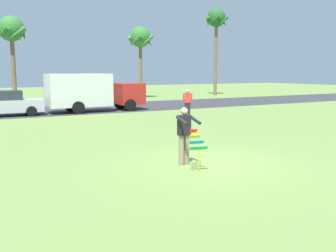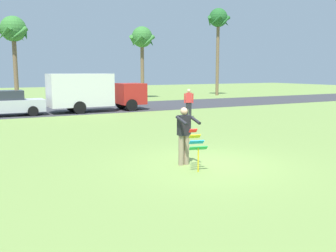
{
  "view_description": "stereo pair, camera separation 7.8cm",
  "coord_description": "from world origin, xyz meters",
  "px_view_note": "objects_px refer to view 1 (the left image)",
  "views": [
    {
      "loc": [
        -6.35,
        -9.15,
        2.79
      ],
      "look_at": [
        -0.65,
        1.33,
        1.05
      ],
      "focal_mm": 40.31,
      "sensor_mm": 36.0,
      "label": 1
    },
    {
      "loc": [
        -6.28,
        -9.19,
        2.79
      ],
      "look_at": [
        -0.65,
        1.33,
        1.05
      ],
      "focal_mm": 40.31,
      "sensor_mm": 36.0,
      "label": 2
    }
  ],
  "objects_px": {
    "parked_truck_red_cab": "(91,91)",
    "palm_tree_centre_far": "(140,40)",
    "palm_tree_right_near": "(11,32)",
    "palm_tree_far_left": "(216,22)",
    "kite_held": "(197,143)",
    "parked_car_silver": "(7,104)",
    "person_kite_flyer": "(184,134)",
    "person_walker_near": "(188,102)"
  },
  "relations": [
    {
      "from": "person_walker_near",
      "to": "palm_tree_right_near",
      "type": "bearing_deg",
      "value": 118.37
    },
    {
      "from": "kite_held",
      "to": "person_walker_near",
      "type": "bearing_deg",
      "value": 59.72
    },
    {
      "from": "person_walker_near",
      "to": "kite_held",
      "type": "bearing_deg",
      "value": -120.28
    },
    {
      "from": "kite_held",
      "to": "palm_tree_right_near",
      "type": "relative_size",
      "value": 0.16
    },
    {
      "from": "person_kite_flyer",
      "to": "kite_held",
      "type": "xyz_separation_m",
      "value": [
        -0.03,
        -0.73,
        -0.17
      ]
    },
    {
      "from": "palm_tree_right_near",
      "to": "palm_tree_far_left",
      "type": "distance_m",
      "value": 22.2
    },
    {
      "from": "parked_truck_red_cab",
      "to": "palm_tree_right_near",
      "type": "xyz_separation_m",
      "value": [
        -3.85,
        8.98,
        4.59
      ]
    },
    {
      "from": "palm_tree_right_near",
      "to": "person_walker_near",
      "type": "distance_m",
      "value": 17.67
    },
    {
      "from": "palm_tree_right_near",
      "to": "palm_tree_far_left",
      "type": "relative_size",
      "value": 0.74
    },
    {
      "from": "parked_car_silver",
      "to": "palm_tree_right_near",
      "type": "distance_m",
      "value": 10.51
    },
    {
      "from": "kite_held",
      "to": "palm_tree_far_left",
      "type": "distance_m",
      "value": 34.85
    },
    {
      "from": "parked_truck_red_cab",
      "to": "palm_tree_centre_far",
      "type": "bearing_deg",
      "value": 50.69
    },
    {
      "from": "person_kite_flyer",
      "to": "parked_truck_red_cab",
      "type": "relative_size",
      "value": 0.26
    },
    {
      "from": "parked_car_silver",
      "to": "palm_tree_far_left",
      "type": "distance_m",
      "value": 26.95
    },
    {
      "from": "parked_truck_red_cab",
      "to": "parked_car_silver",
      "type": "bearing_deg",
      "value": 180.0
    },
    {
      "from": "palm_tree_far_left",
      "to": "parked_truck_red_cab",
      "type": "bearing_deg",
      "value": -149.43
    },
    {
      "from": "parked_truck_red_cab",
      "to": "palm_tree_right_near",
      "type": "height_order",
      "value": "palm_tree_right_near"
    },
    {
      "from": "parked_truck_red_cab",
      "to": "person_kite_flyer",
      "type": "bearing_deg",
      "value": -97.31
    },
    {
      "from": "parked_truck_red_cab",
      "to": "palm_tree_centre_far",
      "type": "relative_size",
      "value": 0.92
    },
    {
      "from": "person_walker_near",
      "to": "palm_tree_centre_far",
      "type": "bearing_deg",
      "value": 75.22
    },
    {
      "from": "person_kite_flyer",
      "to": "person_walker_near",
      "type": "height_order",
      "value": "same"
    },
    {
      "from": "palm_tree_centre_far",
      "to": "person_kite_flyer",
      "type": "bearing_deg",
      "value": -111.84
    },
    {
      "from": "parked_car_silver",
      "to": "person_kite_flyer",
      "type": "bearing_deg",
      "value": -78.11
    },
    {
      "from": "palm_tree_far_left",
      "to": "person_kite_flyer",
      "type": "bearing_deg",
      "value": -127.18
    },
    {
      "from": "person_kite_flyer",
      "to": "palm_tree_centre_far",
      "type": "bearing_deg",
      "value": 68.16
    },
    {
      "from": "person_kite_flyer",
      "to": "palm_tree_right_near",
      "type": "xyz_separation_m",
      "value": [
        -1.81,
        24.89,
        5.05
      ]
    },
    {
      "from": "person_kite_flyer",
      "to": "palm_tree_right_near",
      "type": "bearing_deg",
      "value": 94.16
    },
    {
      "from": "person_kite_flyer",
      "to": "parked_truck_red_cab",
      "type": "bearing_deg",
      "value": 82.69
    },
    {
      "from": "kite_held",
      "to": "parked_truck_red_cab",
      "type": "bearing_deg",
      "value": 82.91
    },
    {
      "from": "parked_truck_red_cab",
      "to": "kite_held",
      "type": "bearing_deg",
      "value": -97.09
    },
    {
      "from": "parked_truck_red_cab",
      "to": "palm_tree_centre_far",
      "type": "height_order",
      "value": "palm_tree_centre_far"
    },
    {
      "from": "person_kite_flyer",
      "to": "kite_held",
      "type": "relative_size",
      "value": 1.5
    },
    {
      "from": "parked_car_silver",
      "to": "parked_truck_red_cab",
      "type": "relative_size",
      "value": 0.63
    },
    {
      "from": "palm_tree_right_near",
      "to": "kite_held",
      "type": "bearing_deg",
      "value": -86.02
    },
    {
      "from": "person_walker_near",
      "to": "palm_tree_far_left",
      "type": "bearing_deg",
      "value": 49.99
    },
    {
      "from": "palm_tree_right_near",
      "to": "palm_tree_centre_far",
      "type": "height_order",
      "value": "palm_tree_right_near"
    },
    {
      "from": "palm_tree_centre_far",
      "to": "palm_tree_far_left",
      "type": "relative_size",
      "value": 0.74
    },
    {
      "from": "parked_car_silver",
      "to": "parked_truck_red_cab",
      "type": "xyz_separation_m",
      "value": [
        5.39,
        -0.0,
        0.64
      ]
    },
    {
      "from": "parked_truck_red_cab",
      "to": "palm_tree_right_near",
      "type": "distance_m",
      "value": 10.8
    },
    {
      "from": "parked_car_silver",
      "to": "palm_tree_far_left",
      "type": "height_order",
      "value": "palm_tree_far_left"
    },
    {
      "from": "palm_tree_right_near",
      "to": "palm_tree_far_left",
      "type": "bearing_deg",
      "value": 4.52
    },
    {
      "from": "palm_tree_centre_far",
      "to": "person_walker_near",
      "type": "distance_m",
      "value": 17.57
    }
  ]
}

